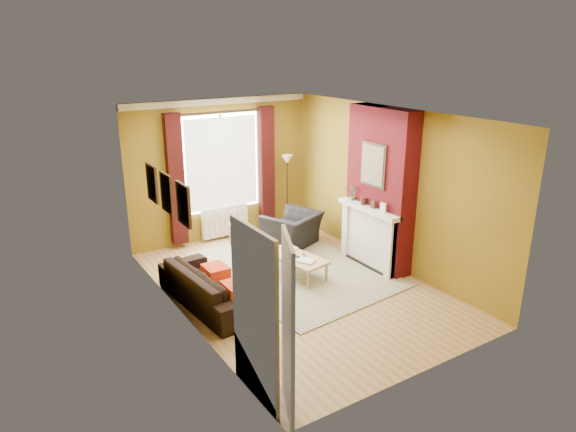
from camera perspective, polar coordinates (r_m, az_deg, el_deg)
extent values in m
plane|color=olive|center=(8.49, 0.91, -7.83)|extent=(5.50, 5.50, 0.00)
cube|color=olive|center=(10.29, -7.48, 5.09)|extent=(3.80, 0.02, 2.80)
cube|color=olive|center=(6.01, 15.54, -5.50)|extent=(3.80, 0.02, 2.80)
cube|color=olive|center=(9.10, 11.03, 3.11)|extent=(0.02, 5.50, 2.80)
cube|color=olive|center=(7.16, -11.88, -1.25)|extent=(0.02, 5.50, 2.80)
cube|color=white|center=(7.66, 1.02, 11.25)|extent=(3.80, 5.50, 0.01)
cube|color=#4D0B10|center=(8.99, 10.21, 2.96)|extent=(0.35, 1.40, 2.80)
cube|color=silver|center=(9.13, 9.00, -2.35)|extent=(0.12, 1.30, 1.10)
cube|color=silver|center=(8.92, 8.93, 0.76)|extent=(0.22, 1.40, 0.08)
cube|color=silver|center=(8.73, 11.38, -3.70)|extent=(0.16, 0.14, 1.04)
cube|color=silver|center=(9.54, 6.63, -1.50)|extent=(0.16, 0.14, 1.04)
cube|color=black|center=(9.18, 9.11, -2.90)|extent=(0.06, 0.80, 0.90)
cube|color=black|center=(9.33, 8.89, -5.32)|extent=(0.20, 1.00, 0.06)
cube|color=silver|center=(8.65, 10.53, 0.93)|extent=(0.03, 0.12, 0.16)
cube|color=black|center=(8.82, 9.44, 1.29)|extent=(0.03, 0.10, 0.14)
cylinder|color=black|center=(9.01, 8.39, 1.63)|extent=(0.10, 0.10, 0.12)
cube|color=black|center=(8.76, 9.46, 5.62)|extent=(0.03, 0.60, 0.75)
cube|color=#A46637|center=(8.74, 9.36, 5.61)|extent=(0.01, 0.52, 0.66)
cube|color=silver|center=(10.03, -7.71, 12.51)|extent=(3.80, 0.08, 0.12)
cube|color=white|center=(10.23, -7.44, 5.88)|extent=(1.60, 0.04, 1.90)
cube|color=white|center=(10.20, -7.35, 5.84)|extent=(1.50, 0.02, 1.80)
cube|color=silver|center=(10.21, -7.40, 5.86)|extent=(0.06, 0.04, 1.90)
cube|color=#330B0B|center=(9.84, -12.35, 3.88)|extent=(0.30, 0.16, 2.50)
cube|color=#330B0B|center=(10.64, -2.39, 5.40)|extent=(0.30, 0.16, 2.50)
cylinder|color=black|center=(9.98, -7.46, 11.39)|extent=(2.30, 0.05, 0.05)
cube|color=silver|center=(10.50, -7.01, -0.59)|extent=(1.00, 0.10, 0.60)
cube|color=silver|center=(10.28, -9.13, -1.12)|extent=(0.04, 0.03, 0.56)
cube|color=silver|center=(10.32, -8.57, -1.01)|extent=(0.04, 0.03, 0.56)
cube|color=silver|center=(10.36, -8.01, -0.90)|extent=(0.04, 0.03, 0.56)
cube|color=silver|center=(10.40, -7.46, -0.80)|extent=(0.04, 0.03, 0.56)
cube|color=silver|center=(10.45, -6.92, -0.69)|extent=(0.04, 0.03, 0.56)
cube|color=silver|center=(10.49, -6.38, -0.58)|extent=(0.04, 0.03, 0.56)
cube|color=silver|center=(10.53, -5.84, -0.48)|extent=(0.04, 0.03, 0.56)
cube|color=silver|center=(10.58, -5.31, -0.38)|extent=(0.04, 0.03, 0.56)
cube|color=silver|center=(10.63, -4.78, -0.27)|extent=(0.04, 0.03, 0.56)
cube|color=black|center=(6.97, -11.55, 1.26)|extent=(0.04, 0.44, 0.58)
cube|color=yellow|center=(6.98, -11.36, 1.30)|extent=(0.01, 0.38, 0.52)
cube|color=black|center=(7.56, -13.34, 2.50)|extent=(0.04, 0.44, 0.58)
cube|color=green|center=(7.56, -13.16, 2.53)|extent=(0.01, 0.38, 0.52)
cube|color=black|center=(8.15, -14.87, 3.56)|extent=(0.04, 0.44, 0.58)
cube|color=orange|center=(8.16, -14.70, 3.58)|extent=(0.01, 0.38, 0.52)
cube|color=silver|center=(5.62, -3.72, -11.14)|extent=(0.05, 0.94, 2.06)
cube|color=black|center=(5.63, -3.53, -11.09)|extent=(0.02, 0.80, 1.98)
cube|color=silver|center=(5.43, 0.00, -12.22)|extent=(0.37, 0.74, 1.98)
imported|color=#3A682E|center=(9.20, 7.20, 2.54)|extent=(0.14, 0.10, 0.27)
cube|color=red|center=(7.43, -5.77, -8.00)|extent=(0.34, 0.40, 0.16)
cube|color=red|center=(8.00, -8.04, -6.05)|extent=(0.34, 0.40, 0.16)
cube|color=#315087|center=(9.05, 0.60, -6.01)|extent=(2.81, 3.66, 0.02)
imported|color=black|center=(7.94, -8.67, -7.68)|extent=(0.96, 2.08, 0.59)
imported|color=black|center=(10.02, 0.45, -1.53)|extent=(1.28, 1.21, 0.66)
cube|color=tan|center=(8.70, 0.94, -4.66)|extent=(0.75, 1.18, 0.05)
cylinder|color=tan|center=(8.32, 2.25, -7.19)|extent=(0.05, 0.05, 0.32)
cylinder|color=tan|center=(8.61, 4.28, -6.30)|extent=(0.05, 0.05, 0.32)
cylinder|color=tan|center=(8.97, -2.28, -5.21)|extent=(0.05, 0.05, 0.32)
cylinder|color=tan|center=(9.24, -0.25, -4.46)|extent=(0.05, 0.05, 0.32)
cylinder|color=#A37647|center=(10.18, -5.60, -1.99)|extent=(0.35, 0.35, 0.43)
cylinder|color=black|center=(11.01, -0.10, -1.38)|extent=(0.27, 0.27, 0.03)
cylinder|color=black|center=(10.77, -0.10, 2.41)|extent=(0.03, 0.03, 1.48)
cone|color=beige|center=(10.59, -0.10, 6.32)|extent=(0.27, 0.27, 0.18)
imported|color=#999999|center=(8.41, 1.73, -5.26)|extent=(0.32, 0.35, 0.03)
imported|color=#999999|center=(8.98, -0.53, -3.68)|extent=(0.25, 0.32, 0.02)
imported|color=#999999|center=(8.69, 1.76, -4.26)|extent=(0.12, 0.12, 0.08)
cube|color=#252528|center=(8.69, 0.98, -4.47)|extent=(0.06, 0.15, 0.02)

